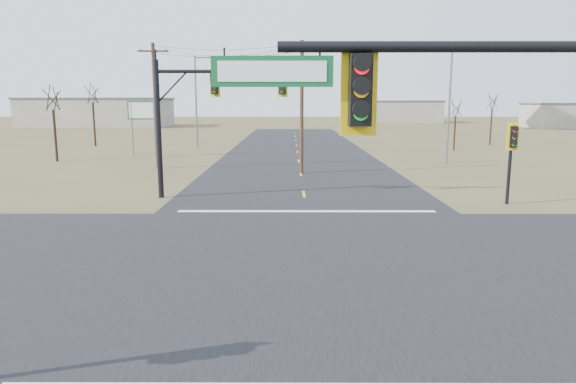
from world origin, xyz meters
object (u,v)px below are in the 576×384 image
object	(u,v)px
mast_arm_far	(214,99)
bare_tree_a	(52,97)
utility_pole_near	(302,106)
bare_tree_b	(92,93)
bare_tree_d	(493,101)
streetlight_a	(447,99)
streetlight_c	(198,97)
utility_pole_far	(155,104)
bare_tree_c	(456,108)
pedestal_signal_ne	(512,144)
highway_sign	(143,117)

from	to	relation	value
mast_arm_far	bare_tree_a	size ratio (longest dim) A/B	1.29
mast_arm_far	utility_pole_near	xyz separation A→B (m)	(4.77, 9.27, -0.40)
mast_arm_far	bare_tree_b	bearing A→B (deg)	136.55
bare_tree_d	streetlight_a	bearing A→B (deg)	-120.69
utility_pole_near	bare_tree_d	world-z (taller)	utility_pole_near
bare_tree_a	bare_tree_d	size ratio (longest dim) A/B	1.08
streetlight_c	bare_tree_d	size ratio (longest dim) A/B	1.54
utility_pole_far	streetlight_a	xyz separation A→B (m)	(22.92, 3.22, 0.44)
bare_tree_a	bare_tree_c	size ratio (longest dim) A/B	1.21
bare_tree_b	bare_tree_a	bearing A→B (deg)	-81.10
utility_pole_far	bare_tree_d	world-z (taller)	utility_pole_far
pedestal_signal_ne	streetlight_c	size ratio (longest dim) A/B	0.42
pedestal_signal_ne	utility_pole_far	xyz separation A→B (m)	(-21.03, 14.03, 1.85)
streetlight_a	bare_tree_d	distance (m)	21.20
bare_tree_b	bare_tree_c	distance (m)	39.87
streetlight_c	bare_tree_d	world-z (taller)	streetlight_c
pedestal_signal_ne	bare_tree_c	bearing A→B (deg)	95.02
pedestal_signal_ne	bare_tree_a	xyz separation A→B (m)	(-30.84, 18.54, 2.43)
utility_pole_near	bare_tree_b	distance (m)	32.34
streetlight_c	pedestal_signal_ne	bearing A→B (deg)	-78.51
streetlight_a	bare_tree_d	bearing A→B (deg)	45.92
utility_pole_near	bare_tree_c	world-z (taller)	utility_pole_near
bare_tree_d	streetlight_c	bearing A→B (deg)	-171.25
utility_pole_near	bare_tree_d	distance (m)	33.33
utility_pole_near	bare_tree_d	bearing A→B (deg)	46.89
highway_sign	streetlight_a	xyz separation A→B (m)	(26.39, -5.44, 1.61)
streetlight_a	bare_tree_b	distance (m)	38.77
highway_sign	utility_pole_near	bearing A→B (deg)	-38.53
pedestal_signal_ne	streetlight_c	bearing A→B (deg)	141.72
utility_pole_far	streetlight_a	world-z (taller)	streetlight_a
mast_arm_far	pedestal_signal_ne	xyz separation A→B (m)	(14.83, -1.88, -2.18)
streetlight_c	bare_tree_a	size ratio (longest dim) A/B	1.43
mast_arm_far	bare_tree_d	bearing A→B (deg)	67.20
utility_pole_near	highway_sign	size ratio (longest dim) A/B	1.80
pedestal_signal_ne	streetlight_a	world-z (taller)	streetlight_a
streetlight_c	bare_tree_a	world-z (taller)	streetlight_c
bare_tree_a	bare_tree_c	world-z (taller)	bare_tree_a
bare_tree_d	bare_tree_b	bearing A→B (deg)	-177.78
streetlight_a	bare_tree_a	distance (m)	32.76
utility_pole_near	streetlight_a	distance (m)	13.43
mast_arm_far	streetlight_a	distance (m)	22.72
utility_pole_far	pedestal_signal_ne	bearing A→B (deg)	-33.71
utility_pole_near	bare_tree_c	distance (m)	23.97
pedestal_signal_ne	highway_sign	distance (m)	33.40
pedestal_signal_ne	utility_pole_near	world-z (taller)	utility_pole_near
streetlight_a	bare_tree_d	size ratio (longest dim) A/B	1.48
streetlight_a	bare_tree_d	xyz separation A→B (m)	(10.82, 18.23, -0.15)
mast_arm_far	pedestal_signal_ne	world-z (taller)	mast_arm_far
streetlight_c	bare_tree_d	xyz separation A→B (m)	(33.39, 5.14, -0.37)
bare_tree_a	bare_tree_c	xyz separation A→B (m)	(37.15, 10.11, -0.99)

